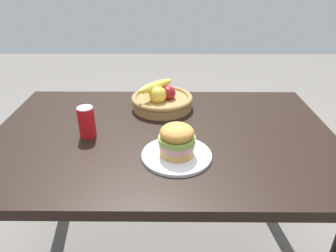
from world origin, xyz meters
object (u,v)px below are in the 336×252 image
plate (177,155)px  soda_can (87,122)px  fruit_basket (161,99)px  sandwich (177,140)px

plate → soda_can: 0.39m
plate → fruit_basket: (-0.07, 0.42, 0.04)m
fruit_basket → sandwich: bearing=-81.2°
soda_can → fruit_basket: bearing=43.4°
sandwich → fruit_basket: 0.42m
soda_can → fruit_basket: (0.29, 0.27, -0.02)m
soda_can → fruit_basket: size_ratio=0.43×
plate → sandwich: size_ratio=1.91×
plate → soda_can: size_ratio=2.00×
sandwich → soda_can: sandwich is taller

